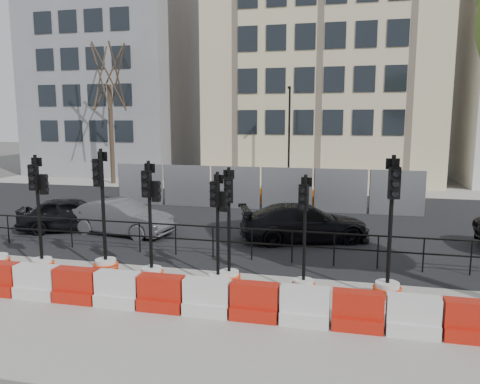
% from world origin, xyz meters
% --- Properties ---
extents(ground, '(120.00, 120.00, 0.00)m').
position_xyz_m(ground, '(0.00, 0.00, 0.00)').
color(ground, '#51514C').
rests_on(ground, ground).
extents(sidewalk_near, '(40.00, 6.00, 0.02)m').
position_xyz_m(sidewalk_near, '(0.00, -3.00, 0.01)').
color(sidewalk_near, gray).
rests_on(sidewalk_near, ground).
extents(road, '(40.00, 14.00, 0.03)m').
position_xyz_m(road, '(0.00, 7.00, 0.01)').
color(road, black).
rests_on(road, ground).
extents(sidewalk_far, '(40.00, 4.00, 0.02)m').
position_xyz_m(sidewalk_far, '(0.00, 16.00, 0.01)').
color(sidewalk_far, gray).
rests_on(sidewalk_far, ground).
extents(building_grey, '(11.00, 9.06, 14.00)m').
position_xyz_m(building_grey, '(-14.00, 21.99, 7.00)').
color(building_grey, gray).
rests_on(building_grey, ground).
extents(building_cream, '(15.00, 10.06, 18.00)m').
position_xyz_m(building_cream, '(2.00, 21.99, 9.00)').
color(building_cream, beige).
rests_on(building_cream, ground).
extents(kerb_railing, '(18.00, 0.04, 1.00)m').
position_xyz_m(kerb_railing, '(0.00, 1.20, 0.69)').
color(kerb_railing, black).
rests_on(kerb_railing, ground).
extents(heras_fencing, '(14.33, 1.72, 2.00)m').
position_xyz_m(heras_fencing, '(-0.49, 9.71, 0.71)').
color(heras_fencing, gray).
rests_on(heras_fencing, ground).
extents(lamp_post_far, '(0.12, 0.56, 6.00)m').
position_xyz_m(lamp_post_far, '(0.50, 14.98, 3.22)').
color(lamp_post_far, black).
rests_on(lamp_post_far, ground).
extents(tree_bare_far, '(2.00, 2.00, 9.00)m').
position_xyz_m(tree_bare_far, '(-11.00, 15.50, 6.65)').
color(tree_bare_far, '#473828').
rests_on(tree_bare_far, ground).
extents(barrier_row, '(13.60, 0.50, 0.80)m').
position_xyz_m(barrier_row, '(-0.00, -2.80, 0.37)').
color(barrier_row, red).
rests_on(barrier_row, ground).
extents(traffic_signal_b, '(0.64, 0.64, 3.25)m').
position_xyz_m(traffic_signal_b, '(-4.20, -1.15, 0.78)').
color(traffic_signal_b, white).
rests_on(traffic_signal_b, ground).
extents(traffic_signal_c, '(0.67, 0.67, 3.42)m').
position_xyz_m(traffic_signal_c, '(-2.44, -0.88, 0.71)').
color(traffic_signal_c, white).
rests_on(traffic_signal_c, ground).
extents(traffic_signal_d, '(0.62, 0.62, 3.16)m').
position_xyz_m(traffic_signal_d, '(-0.96, -1.16, 0.75)').
color(traffic_signal_d, white).
rests_on(traffic_signal_d, ground).
extents(traffic_signal_e, '(0.60, 0.60, 3.02)m').
position_xyz_m(traffic_signal_e, '(1.05, -0.92, 0.62)').
color(traffic_signal_e, white).
rests_on(traffic_signal_e, ground).
extents(traffic_signal_f, '(0.58, 0.58, 2.93)m').
position_xyz_m(traffic_signal_f, '(0.84, -1.21, 0.70)').
color(traffic_signal_f, white).
rests_on(traffic_signal_f, ground).
extents(traffic_signal_g, '(0.57, 0.57, 2.91)m').
position_xyz_m(traffic_signal_g, '(2.95, -1.09, 0.60)').
color(traffic_signal_g, white).
rests_on(traffic_signal_g, ground).
extents(traffic_signal_h, '(0.67, 0.67, 3.40)m').
position_xyz_m(traffic_signal_h, '(4.91, -1.01, 0.70)').
color(traffic_signal_h, white).
rests_on(traffic_signal_h, ground).
extents(car_a, '(4.19, 4.88, 1.30)m').
position_xyz_m(car_a, '(-6.16, 3.34, 0.65)').
color(car_a, black).
rests_on(car_a, ground).
extents(car_b, '(2.56, 4.30, 1.28)m').
position_xyz_m(car_b, '(-4.09, 3.26, 0.64)').
color(car_b, '#4C4C51').
rests_on(car_b, ground).
extents(car_c, '(4.67, 5.63, 1.30)m').
position_xyz_m(car_c, '(2.51, 3.84, 0.65)').
color(car_c, black).
rests_on(car_c, ground).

